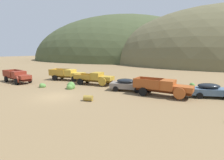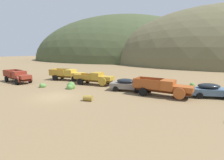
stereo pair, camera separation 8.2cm
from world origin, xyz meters
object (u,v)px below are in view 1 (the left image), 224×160
(truck_faded_yellow, at_px, (70,75))
(oil_drum_foreground, at_px, (88,98))
(car_chalk_blue, at_px, (212,90))
(truck_rust_red, at_px, (19,76))
(truck_oxide_orange, at_px, (166,87))
(car_primer_gray, at_px, (129,85))
(truck_mustard, at_px, (97,78))

(truck_faded_yellow, relative_size, oil_drum_foreground, 6.26)
(car_chalk_blue, height_order, oil_drum_foreground, car_chalk_blue)
(truck_rust_red, distance_m, truck_faded_yellow, 8.01)
(truck_oxide_orange, distance_m, car_chalk_blue, 4.98)
(car_primer_gray, relative_size, truck_oxide_orange, 0.73)
(truck_faded_yellow, bearing_deg, car_chalk_blue, -15.04)
(truck_faded_yellow, distance_m, truck_oxide_orange, 17.46)
(truck_rust_red, xyz_separation_m, truck_oxide_orange, (22.81, 0.53, 0.02))
(truck_rust_red, relative_size, car_chalk_blue, 1.36)
(oil_drum_foreground, bearing_deg, car_chalk_blue, 29.66)
(truck_oxide_orange, bearing_deg, oil_drum_foreground, -136.70)
(truck_mustard, bearing_deg, oil_drum_foreground, -66.88)
(oil_drum_foreground, bearing_deg, car_primer_gray, 69.37)
(car_primer_gray, bearing_deg, truck_oxide_orange, -20.57)
(truck_rust_red, xyz_separation_m, oil_drum_foreground, (15.78, -4.52, -0.72))
(truck_mustard, bearing_deg, car_chalk_blue, -5.13)
(truck_mustard, relative_size, car_primer_gray, 1.26)
(car_primer_gray, bearing_deg, car_chalk_blue, -4.72)
(truck_faded_yellow, xyz_separation_m, oil_drum_foreground, (9.77, -9.82, -0.72))
(truck_oxide_orange, distance_m, oil_drum_foreground, 8.69)
(truck_oxide_orange, height_order, oil_drum_foreground, truck_oxide_orange)
(car_primer_gray, bearing_deg, truck_mustard, 152.58)
(car_chalk_blue, bearing_deg, truck_oxide_orange, -173.42)
(truck_mustard, xyz_separation_m, truck_oxide_orange, (10.46, -3.01, 0.03))
(truck_mustard, distance_m, car_chalk_blue, 15.23)
(car_chalk_blue, bearing_deg, car_primer_gray, 171.13)
(truck_mustard, bearing_deg, truck_oxide_orange, -15.96)
(truck_faded_yellow, height_order, car_chalk_blue, truck_faded_yellow)
(truck_faded_yellow, bearing_deg, oil_drum_foreground, -51.89)
(truck_faded_yellow, distance_m, oil_drum_foreground, 13.87)
(truck_rust_red, bearing_deg, truck_oxide_orange, 16.33)
(truck_rust_red, height_order, truck_oxide_orange, same)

